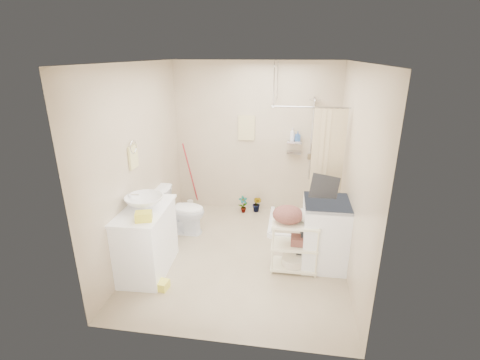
# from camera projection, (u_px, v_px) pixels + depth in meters

# --- Properties ---
(floor) EXTENTS (3.20, 3.20, 0.00)m
(floor) POSITION_uv_depth(u_px,v_px,m) (242.00, 255.00, 4.94)
(floor) COLOR tan
(floor) RESTS_ON ground
(ceiling) EXTENTS (2.80, 3.20, 0.04)m
(ceiling) POSITION_uv_depth(u_px,v_px,m) (242.00, 62.00, 4.04)
(ceiling) COLOR silver
(ceiling) RESTS_ON ground
(wall_back) EXTENTS (2.80, 0.04, 2.60)m
(wall_back) POSITION_uv_depth(u_px,v_px,m) (255.00, 139.00, 5.98)
(wall_back) COLOR beige
(wall_back) RESTS_ON ground
(wall_front) EXTENTS (2.80, 0.04, 2.60)m
(wall_front) POSITION_uv_depth(u_px,v_px,m) (215.00, 225.00, 3.01)
(wall_front) COLOR beige
(wall_front) RESTS_ON ground
(wall_left) EXTENTS (0.04, 3.20, 2.60)m
(wall_left) POSITION_uv_depth(u_px,v_px,m) (139.00, 163.00, 4.69)
(wall_left) COLOR beige
(wall_left) RESTS_ON ground
(wall_right) EXTENTS (0.04, 3.20, 2.60)m
(wall_right) POSITION_uv_depth(u_px,v_px,m) (354.00, 173.00, 4.30)
(wall_right) COLOR beige
(wall_right) RESTS_ON ground
(vanity) EXTENTS (0.60, 1.02, 0.88)m
(vanity) POSITION_uv_depth(u_px,v_px,m) (147.00, 240.00, 4.47)
(vanity) COLOR white
(vanity) RESTS_ON ground
(sink) EXTENTS (0.51, 0.51, 0.16)m
(sink) POSITION_uv_depth(u_px,v_px,m) (144.00, 202.00, 4.30)
(sink) COLOR white
(sink) RESTS_ON vanity
(counter_basket) EXTENTS (0.23, 0.20, 0.10)m
(counter_basket) POSITION_uv_depth(u_px,v_px,m) (144.00, 216.00, 4.00)
(counter_basket) COLOR yellow
(counter_basket) RESTS_ON vanity
(floor_basket) EXTENTS (0.31, 0.25, 0.15)m
(floor_basket) POSITION_uv_depth(u_px,v_px,m) (160.00, 283.00, 4.21)
(floor_basket) COLOR #FBF44D
(floor_basket) RESTS_ON ground
(toilet) EXTENTS (0.74, 0.43, 0.75)m
(toilet) POSITION_uv_depth(u_px,v_px,m) (181.00, 210.00, 5.46)
(toilet) COLOR white
(toilet) RESTS_ON ground
(mop) EXTENTS (0.13, 0.13, 1.23)m
(mop) POSITION_uv_depth(u_px,v_px,m) (189.00, 175.00, 6.29)
(mop) COLOR #A6232E
(mop) RESTS_ON ground
(potted_plant_a) EXTENTS (0.20, 0.18, 0.31)m
(potted_plant_a) POSITION_uv_depth(u_px,v_px,m) (243.00, 204.00, 6.20)
(potted_plant_a) COLOR brown
(potted_plant_a) RESTS_ON ground
(potted_plant_b) EXTENTS (0.21, 0.20, 0.30)m
(potted_plant_b) POSITION_uv_depth(u_px,v_px,m) (257.00, 204.00, 6.23)
(potted_plant_b) COLOR brown
(potted_plant_b) RESTS_ON ground
(hanging_towel) EXTENTS (0.28, 0.03, 0.42)m
(hanging_towel) POSITION_uv_depth(u_px,v_px,m) (247.00, 128.00, 5.91)
(hanging_towel) COLOR beige
(hanging_towel) RESTS_ON wall_back
(towel_ring) EXTENTS (0.04, 0.22, 0.34)m
(towel_ring) POSITION_uv_depth(u_px,v_px,m) (133.00, 155.00, 4.44)
(towel_ring) COLOR #E7DD8E
(towel_ring) RESTS_ON wall_left
(tp_holder) EXTENTS (0.08, 0.12, 0.14)m
(tp_holder) POSITION_uv_depth(u_px,v_px,m) (148.00, 201.00, 4.93)
(tp_holder) COLOR white
(tp_holder) RESTS_ON wall_left
(shower) EXTENTS (1.10, 1.10, 2.10)m
(shower) POSITION_uv_depth(u_px,v_px,m) (305.00, 165.00, 5.43)
(shower) COLOR white
(shower) RESTS_ON ground
(shampoo_bottle_a) EXTENTS (0.10, 0.10, 0.21)m
(shampoo_bottle_a) POSITION_uv_depth(u_px,v_px,m) (292.00, 134.00, 5.79)
(shampoo_bottle_a) COLOR silver
(shampoo_bottle_a) RESTS_ON shower
(shampoo_bottle_b) EXTENTS (0.09, 0.09, 0.16)m
(shampoo_bottle_b) POSITION_uv_depth(u_px,v_px,m) (298.00, 136.00, 5.75)
(shampoo_bottle_b) COLOR #2E5495
(shampoo_bottle_b) RESTS_ON shower
(washing_machine) EXTENTS (0.63, 0.65, 0.92)m
(washing_machine) POSITION_uv_depth(u_px,v_px,m) (326.00, 233.00, 4.59)
(washing_machine) COLOR white
(washing_machine) RESTS_ON ground
(laundry_rack) EXTENTS (0.60, 0.35, 0.82)m
(laundry_rack) POSITION_uv_depth(u_px,v_px,m) (295.00, 241.00, 4.49)
(laundry_rack) COLOR white
(laundry_rack) RESTS_ON ground
(ironing_board) EXTENTS (0.36, 0.12, 1.26)m
(ironing_board) POSITION_uv_depth(u_px,v_px,m) (317.00, 220.00, 4.58)
(ironing_board) COLOR black
(ironing_board) RESTS_ON ground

